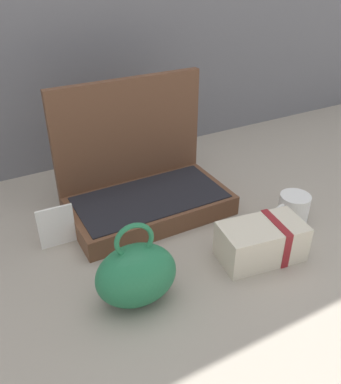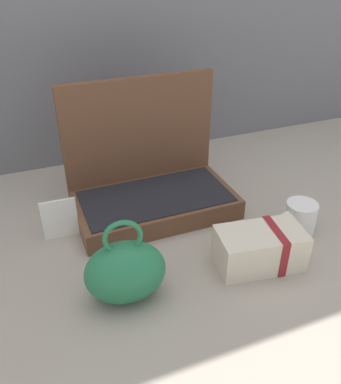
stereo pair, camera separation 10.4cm
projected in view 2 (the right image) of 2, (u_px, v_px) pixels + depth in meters
name	position (u px, v px, depth m)	size (l,w,h in m)	color
ground_plane	(165.00, 238.00, 1.13)	(6.00, 6.00, 0.00)	#9E9384
open_suitcase	(150.00, 180.00, 1.23)	(0.47, 0.27, 0.38)	brown
teal_pouch_handbag	(125.00, 271.00, 0.90)	(0.20, 0.14, 0.22)	#237247
cream_toiletry_bag	(261.00, 248.00, 1.02)	(0.23, 0.15, 0.10)	beige
coffee_mug	(299.00, 218.00, 1.14)	(0.12, 0.09, 0.09)	white
info_card_left	(60.00, 219.00, 1.11)	(0.10, 0.01, 0.12)	white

